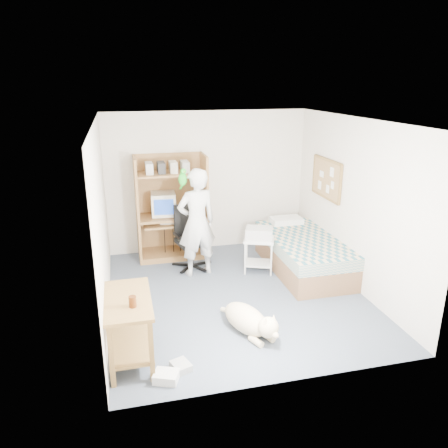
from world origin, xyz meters
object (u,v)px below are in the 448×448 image
object	(u,v)px
office_chair	(190,246)
printer_cart	(259,250)
side_desk	(129,320)
person	(197,223)
dog	(249,320)
computer_hutch	(172,211)
bed	(303,253)

from	to	relation	value
office_chair	printer_cart	xyz separation A→B (m)	(1.05, -0.45, 0.01)
side_desk	person	xyz separation A→B (m)	(1.14, 2.07, 0.37)
side_desk	printer_cart	distance (m)	2.86
side_desk	person	world-z (taller)	person
office_chair	person	distance (m)	0.58
dog	printer_cart	distance (m)	1.88
computer_hutch	office_chair	size ratio (longest dim) A/B	1.72
side_desk	person	size ratio (longest dim) A/B	0.58
side_desk	dog	bearing A→B (deg)	7.29
computer_hutch	printer_cart	size ratio (longest dim) A/B	3.11
bed	person	bearing A→B (deg)	171.59
computer_hutch	dog	bearing A→B (deg)	-77.91
computer_hutch	dog	distance (m)	2.89
office_chair	printer_cart	distance (m)	1.14
dog	office_chair	bearing A→B (deg)	76.73
office_chair	printer_cart	size ratio (longest dim) A/B	1.80
side_desk	dog	xyz separation A→B (m)	(1.44, 0.18, -0.31)
office_chair	dog	size ratio (longest dim) A/B	1.01
bed	side_desk	bearing A→B (deg)	-147.50
bed	dog	world-z (taller)	bed
dog	side_desk	bearing A→B (deg)	164.60
side_desk	office_chair	distance (m)	2.61
bed	printer_cart	distance (m)	0.74
dog	printer_cart	world-z (taller)	printer_cart
bed	dog	size ratio (longest dim) A/B	1.95
bed	printer_cart	size ratio (longest dim) A/B	3.49
office_chair	person	xyz separation A→B (m)	(0.06, -0.31, 0.49)
printer_cart	person	bearing A→B (deg)	-167.78
person	dog	size ratio (longest dim) A/B	1.68
dog	printer_cart	bearing A→B (deg)	45.81
side_desk	office_chair	bearing A→B (deg)	65.62
person	computer_hutch	bearing A→B (deg)	-84.46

